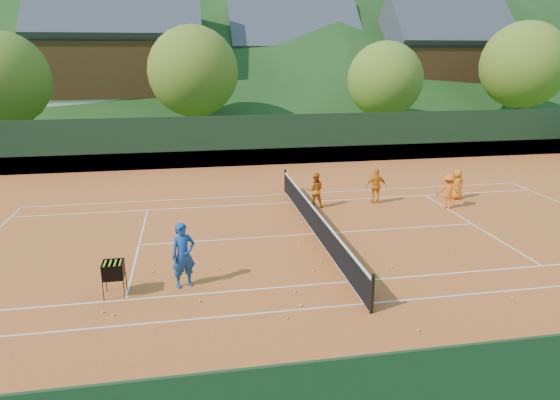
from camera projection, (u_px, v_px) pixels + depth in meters
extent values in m
plane|color=#2C5019|center=(315.00, 234.00, 18.66)|extent=(400.00, 400.00, 0.00)
cube|color=#C95820|center=(315.00, 234.00, 18.66)|extent=(40.00, 24.00, 0.02)
imported|color=#174497|center=(183.00, 255.00, 14.24)|extent=(0.82, 0.67, 1.93)
imported|color=orange|center=(315.00, 190.00, 21.65)|extent=(0.85, 0.72, 1.54)
imported|color=orange|center=(376.00, 186.00, 22.22)|extent=(0.96, 0.49, 1.58)
imported|color=orange|center=(457.00, 184.00, 22.88)|extent=(0.70, 0.48, 1.38)
imported|color=orange|center=(448.00, 191.00, 21.50)|extent=(1.13, 0.91, 1.53)
sphere|color=#CFE926|center=(300.00, 242.00, 17.73)|extent=(0.07, 0.07, 0.07)
sphere|color=#CFE926|center=(471.00, 359.00, 11.03)|extent=(0.07, 0.07, 0.07)
sphere|color=#CFE926|center=(392.00, 267.00, 15.73)|extent=(0.07, 0.07, 0.07)
sphere|color=#CFE926|center=(114.00, 315.00, 12.86)|extent=(0.07, 0.07, 0.07)
sphere|color=#CFE926|center=(201.00, 398.00, 9.76)|extent=(0.07, 0.07, 0.07)
sphere|color=#CFE926|center=(103.00, 312.00, 13.00)|extent=(0.07, 0.07, 0.07)
sphere|color=#CFE926|center=(124.00, 282.00, 14.68)|extent=(0.07, 0.07, 0.07)
sphere|color=#CFE926|center=(200.00, 301.00, 13.57)|extent=(0.07, 0.07, 0.07)
sphere|color=#CFE926|center=(295.00, 292.00, 14.09)|extent=(0.07, 0.07, 0.07)
sphere|color=#CFE926|center=(219.00, 268.00, 15.62)|extent=(0.07, 0.07, 0.07)
sphere|color=#CFE926|center=(470.00, 272.00, 15.36)|extent=(0.07, 0.07, 0.07)
sphere|color=#CFE926|center=(418.00, 330.00, 12.14)|extent=(0.07, 0.07, 0.07)
sphere|color=#CFE926|center=(287.00, 318.00, 12.71)|extent=(0.07, 0.07, 0.07)
sphere|color=#CFE926|center=(532.00, 258.00, 16.38)|extent=(0.07, 0.07, 0.07)
sphere|color=#CFE926|center=(153.00, 272.00, 15.38)|extent=(0.07, 0.07, 0.07)
sphere|color=#CFE926|center=(301.00, 305.00, 13.34)|extent=(0.07, 0.07, 0.07)
sphere|color=#CFE926|center=(313.00, 271.00, 15.44)|extent=(0.07, 0.07, 0.07)
sphere|color=#CFE926|center=(551.00, 338.00, 11.80)|extent=(0.07, 0.07, 0.07)
sphere|color=#CFE926|center=(513.00, 298.00, 13.75)|extent=(0.07, 0.07, 0.07)
sphere|color=#CFE926|center=(322.00, 262.00, 16.06)|extent=(0.07, 0.07, 0.07)
cube|color=white|center=(365.00, 304.00, 13.49)|extent=(23.77, 0.06, 0.00)
cube|color=silver|center=(287.00, 194.00, 23.83)|extent=(23.77, 0.06, 0.00)
cube|color=white|center=(349.00, 282.00, 14.78)|extent=(23.77, 0.06, 0.00)
cube|color=white|center=(293.00, 202.00, 22.54)|extent=(23.77, 0.06, 0.00)
cube|color=white|center=(139.00, 245.00, 17.57)|extent=(0.06, 8.23, 0.00)
cube|color=white|center=(472.00, 224.00, 19.74)|extent=(0.06, 8.23, 0.00)
cube|color=white|center=(315.00, 234.00, 18.66)|extent=(12.80, 0.06, 0.00)
cube|color=white|center=(315.00, 234.00, 18.66)|extent=(0.06, 10.97, 0.00)
cube|color=black|center=(315.00, 222.00, 18.53)|extent=(0.03, 11.97, 0.90)
cube|color=white|center=(316.00, 210.00, 18.39)|extent=(0.05, 11.97, 0.06)
cylinder|color=black|center=(372.00, 294.00, 12.86)|extent=(0.10, 0.10, 1.10)
cylinder|color=black|center=(285.00, 180.00, 24.14)|extent=(0.10, 0.10, 1.10)
cube|color=black|center=(266.00, 140.00, 29.54)|extent=(40.00, 0.05, 3.00)
cube|color=#185727|center=(267.00, 157.00, 29.83)|extent=(40.40, 0.05, 1.00)
cylinder|color=black|center=(103.00, 292.00, 13.57)|extent=(0.02, 0.02, 0.55)
cylinder|color=black|center=(124.00, 290.00, 13.67)|extent=(0.02, 0.02, 0.55)
cylinder|color=black|center=(106.00, 283.00, 14.09)|extent=(0.02, 0.02, 0.55)
cylinder|color=black|center=(126.00, 281.00, 14.19)|extent=(0.02, 0.02, 0.55)
cube|color=black|center=(114.00, 277.00, 13.80)|extent=(0.55, 0.55, 0.02)
cube|color=black|center=(112.00, 274.00, 13.48)|extent=(0.55, 0.02, 0.45)
cube|color=black|center=(115.00, 266.00, 14.00)|extent=(0.55, 0.02, 0.45)
cube|color=black|center=(103.00, 271.00, 13.69)|extent=(0.02, 0.55, 0.45)
cube|color=black|center=(124.00, 269.00, 13.78)|extent=(0.02, 0.55, 0.45)
sphere|color=#CCE526|center=(104.00, 267.00, 13.46)|extent=(0.07, 0.07, 0.07)
sphere|color=#CCE526|center=(104.00, 265.00, 13.58)|extent=(0.07, 0.07, 0.07)
sphere|color=#CCE526|center=(105.00, 263.00, 13.71)|extent=(0.07, 0.07, 0.07)
sphere|color=#CCE526|center=(106.00, 261.00, 13.84)|extent=(0.07, 0.07, 0.07)
sphere|color=#CCE526|center=(109.00, 267.00, 13.48)|extent=(0.07, 0.07, 0.07)
sphere|color=#CCE526|center=(110.00, 265.00, 13.61)|extent=(0.07, 0.07, 0.07)
sphere|color=#CCE526|center=(110.00, 263.00, 13.74)|extent=(0.07, 0.07, 0.07)
sphere|color=#CCE526|center=(111.00, 261.00, 13.86)|extent=(0.07, 0.07, 0.07)
sphere|color=#CCE526|center=(114.00, 266.00, 13.50)|extent=(0.07, 0.07, 0.07)
sphere|color=#CCE526|center=(115.00, 264.00, 13.63)|extent=(0.07, 0.07, 0.07)
sphere|color=#CCE526|center=(116.00, 262.00, 13.76)|extent=(0.07, 0.07, 0.07)
sphere|color=#CCE526|center=(116.00, 260.00, 13.89)|extent=(0.07, 0.07, 0.07)
sphere|color=#CCE526|center=(119.00, 266.00, 13.52)|extent=(0.07, 0.07, 0.07)
sphere|color=#CCE526|center=(120.00, 264.00, 13.65)|extent=(0.07, 0.07, 0.07)
sphere|color=#CCE526|center=(121.00, 262.00, 13.78)|extent=(0.07, 0.07, 0.07)
sphere|color=#CCE526|center=(121.00, 260.00, 13.91)|extent=(0.07, 0.07, 0.07)
cube|color=beige|center=(126.00, 111.00, 44.84)|extent=(12.00, 9.00, 2.88)
cube|color=#37210F|center=(123.00, 69.00, 43.79)|extent=(12.24, 9.18, 4.48)
cube|color=#3D3E45|center=(120.00, 35.00, 42.97)|extent=(13.80, 9.93, 9.93)
cube|color=beige|center=(292.00, 105.00, 51.38)|extent=(11.00, 8.00, 2.52)
cube|color=#391D0F|center=(292.00, 73.00, 50.46)|extent=(11.22, 8.16, 3.92)
cube|color=#414149|center=(292.00, 46.00, 49.73)|extent=(12.65, 8.82, 8.82)
cube|color=beige|center=(436.00, 106.00, 49.97)|extent=(10.00, 8.00, 2.70)
cube|color=#381E0F|center=(439.00, 70.00, 48.98)|extent=(10.20, 8.16, 4.20)
cube|color=#3C3C43|center=(442.00, 41.00, 48.20)|extent=(11.50, 8.82, 8.82)
cylinder|color=#402919|center=(10.00, 135.00, 32.53)|extent=(0.36, 0.36, 2.70)
sphere|color=#406A1C|center=(2.00, 79.00, 31.52)|extent=(6.00, 6.00, 6.00)
cylinder|color=#402B19|center=(196.00, 125.00, 36.43)|extent=(0.36, 0.36, 2.88)
sphere|color=#4D721E|center=(193.00, 71.00, 35.35)|extent=(6.40, 6.40, 6.40)
cylinder|color=#402B19|center=(382.00, 124.00, 37.92)|extent=(0.36, 0.36, 2.52)
sphere|color=#4C761F|center=(385.00, 80.00, 36.98)|extent=(5.60, 5.60, 5.60)
cylinder|color=#422C1A|center=(517.00, 115.00, 40.82)|extent=(0.36, 0.36, 3.06)
sphere|color=#50751F|center=(524.00, 65.00, 39.68)|extent=(6.80, 6.80, 6.80)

